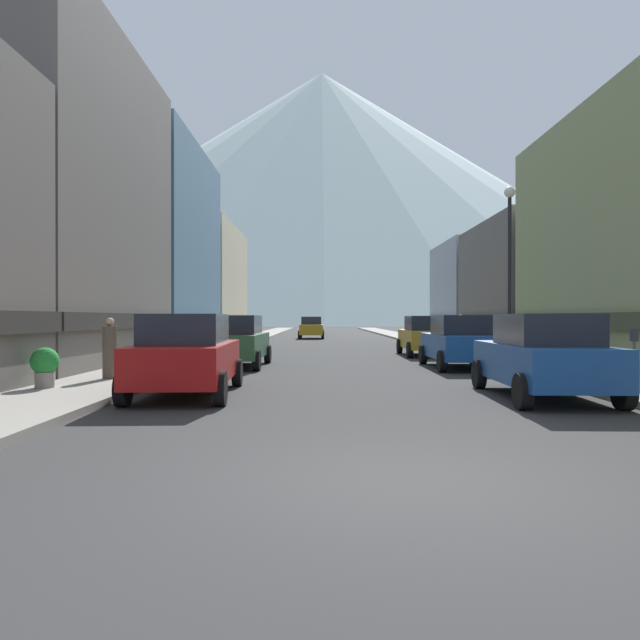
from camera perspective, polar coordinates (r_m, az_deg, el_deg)
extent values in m
plane|color=#323232|center=(6.26, 8.53, -15.56)|extent=(400.00, 400.00, 0.00)
cube|color=gray|center=(41.33, -7.47, -2.02)|extent=(2.50, 100.00, 0.15)
cube|color=gray|center=(41.60, 9.87, -2.01)|extent=(2.50, 100.00, 0.15)
cube|color=#66605B|center=(23.20, -26.77, 10.01)|extent=(7.36, 11.24, 11.31)
cube|color=#2D2B29|center=(22.86, -26.75, -0.05)|extent=(7.66, 11.24, 0.50)
cube|color=slate|center=(34.60, -17.68, 6.66)|extent=(7.64, 12.40, 11.16)
cube|color=#22333F|center=(34.38, -17.68, 0.05)|extent=(7.94, 12.40, 0.50)
cube|color=beige|center=(47.41, -11.99, 3.51)|extent=(6.42, 13.52, 8.83)
cube|color=#595444|center=(47.34, -11.99, 0.11)|extent=(6.72, 13.52, 0.50)
cube|color=#66605B|center=(33.43, 23.37, 3.00)|extent=(9.72, 9.88, 6.66)
cube|color=#2D2B29|center=(33.39, 23.37, 0.04)|extent=(10.02, 9.88, 0.50)
cube|color=#99A5B2|center=(42.21, 16.09, 2.55)|extent=(6.61, 8.78, 6.82)
cube|color=#444A50|center=(42.18, 16.08, 0.09)|extent=(6.91, 8.78, 0.50)
cube|color=#9E1111|center=(13.22, -12.74, -3.95)|extent=(2.02, 4.47, 0.80)
cube|color=#1E232D|center=(12.94, -12.94, -0.84)|extent=(1.69, 2.26, 0.64)
cylinder|color=black|center=(15.05, -15.07, -4.97)|extent=(0.25, 0.69, 0.68)
cylinder|color=black|center=(14.76, -8.05, -5.07)|extent=(0.25, 0.69, 0.68)
cylinder|color=black|center=(11.87, -18.58, -6.37)|extent=(0.25, 0.69, 0.68)
cylinder|color=black|center=(11.50, -9.68, -6.58)|extent=(0.25, 0.69, 0.68)
cube|color=#265933|center=(20.54, -8.16, -2.45)|extent=(1.92, 4.43, 0.80)
cube|color=#1E232D|center=(20.27, -8.27, -0.45)|extent=(1.64, 2.23, 0.64)
cylinder|color=black|center=(22.34, -9.82, -3.26)|extent=(0.23, 0.68, 0.68)
cylinder|color=black|center=(22.07, -5.11, -3.31)|extent=(0.23, 0.68, 0.68)
cylinder|color=black|center=(19.12, -11.68, -3.86)|extent=(0.23, 0.68, 0.68)
cylinder|color=black|center=(18.80, -6.19, -3.92)|extent=(0.23, 0.68, 0.68)
cube|color=#19478C|center=(13.32, 20.68, -3.93)|extent=(1.96, 4.45, 0.80)
cube|color=#1E232D|center=(13.05, 21.04, -0.85)|extent=(1.66, 2.24, 0.64)
cylinder|color=black|center=(14.67, 15.14, -5.10)|extent=(0.24, 0.69, 0.68)
cylinder|color=black|center=(15.21, 21.92, -4.92)|extent=(0.24, 0.69, 0.68)
cylinder|color=black|center=(11.51, 19.03, -6.58)|extent=(0.24, 0.69, 0.68)
cylinder|color=black|center=(12.18, 27.36, -6.21)|extent=(0.24, 0.69, 0.68)
cube|color=#19478C|center=(20.41, 13.29, -2.47)|extent=(1.86, 4.41, 0.80)
cube|color=#1E232D|center=(20.14, 13.46, -0.46)|extent=(1.61, 2.21, 0.64)
cylinder|color=black|center=(21.85, 9.93, -3.34)|extent=(0.22, 0.68, 0.68)
cylinder|color=black|center=(22.25, 14.60, -3.28)|extent=(0.22, 0.68, 0.68)
cylinder|color=black|center=(18.62, 11.72, -3.97)|extent=(0.22, 0.68, 0.68)
cylinder|color=black|center=(19.09, 17.15, -3.87)|extent=(0.22, 0.68, 0.68)
cube|color=#B28419|center=(26.70, 10.11, -1.83)|extent=(1.86, 4.41, 0.80)
cube|color=#1E232D|center=(26.44, 10.20, -0.29)|extent=(1.61, 2.21, 0.64)
cylinder|color=black|center=(28.21, 7.69, -2.54)|extent=(0.22, 0.68, 0.68)
cylinder|color=black|center=(28.50, 11.37, -2.51)|extent=(0.22, 0.68, 0.68)
cylinder|color=black|center=(24.94, 8.67, -2.90)|extent=(0.22, 0.68, 0.68)
cylinder|color=black|center=(25.28, 12.81, -2.86)|extent=(0.22, 0.68, 0.68)
cube|color=#B28419|center=(47.85, -0.87, -0.92)|extent=(1.84, 4.40, 0.80)
cube|color=#1E232D|center=(48.09, -0.86, -0.05)|extent=(1.60, 2.20, 0.64)
cylinder|color=black|center=(46.20, 0.24, -1.45)|extent=(0.22, 0.68, 0.68)
cylinder|color=black|center=(46.23, -2.04, -1.45)|extent=(0.22, 0.68, 0.68)
cylinder|color=black|center=(49.50, 0.23, -1.34)|extent=(0.22, 0.68, 0.68)
cylinder|color=black|center=(49.53, -1.90, -1.34)|extent=(0.22, 0.68, 0.68)
cube|color=#591E72|center=(60.01, -0.70, -0.68)|extent=(1.84, 4.40, 0.80)
cube|color=#1E232D|center=(60.26, -0.69, 0.00)|extent=(1.60, 2.20, 0.64)
cylinder|color=black|center=(58.37, 0.19, -1.10)|extent=(0.22, 0.68, 0.68)
cylinder|color=black|center=(58.39, -1.62, -1.10)|extent=(0.22, 0.68, 0.68)
cylinder|color=black|center=(61.67, 0.18, -1.03)|extent=(0.22, 0.68, 0.68)
cylinder|color=black|center=(61.69, -1.53, -1.03)|extent=(0.22, 0.68, 0.68)
cylinder|color=#595960|center=(14.11, 28.14, -3.97)|extent=(0.06, 0.06, 1.05)
cube|color=#33383F|center=(14.08, 28.15, -1.27)|extent=(0.14, 0.10, 0.28)
cylinder|color=#4C5156|center=(18.24, 23.42, -3.25)|extent=(0.56, 0.56, 0.90)
cylinder|color=#2D2D33|center=(18.22, 23.42, -1.71)|extent=(0.59, 0.59, 0.08)
cylinder|color=gray|center=(14.43, -25.16, -5.28)|extent=(0.41, 0.41, 0.34)
sphere|color=#238430|center=(14.40, -25.17, -3.63)|extent=(0.61, 0.61, 0.61)
cylinder|color=brown|center=(15.90, -19.74, -2.97)|extent=(0.36, 0.36, 1.34)
sphere|color=tan|center=(15.87, -19.74, -0.17)|extent=(0.21, 0.21, 0.21)
cylinder|color=brown|center=(30.69, 13.45, -1.29)|extent=(0.36, 0.36, 1.48)
sphere|color=tan|center=(30.68, 13.45, 0.31)|extent=(0.23, 0.23, 0.23)
cylinder|color=black|center=(20.35, 17.88, 3.60)|extent=(0.12, 0.12, 5.50)
sphere|color=white|center=(20.73, 17.89, 11.71)|extent=(0.36, 0.36, 0.36)
cone|color=silver|center=(271.47, 0.17, 11.81)|extent=(309.29, 309.29, 112.33)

